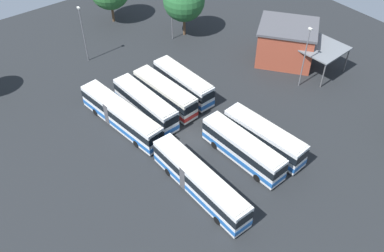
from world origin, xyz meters
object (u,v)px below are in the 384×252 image
(lamp_post_far_corner, at_px, (305,56))
(lamp_post_mid_lot, at_px, (172,12))
(bus_row1_slot2, at_px, (243,148))
(tree_east_edge, at_px, (184,0))
(bus_row0_slot1, at_px, (145,104))
(bus_row1_slot3, at_px, (264,137))
(depot_building, at_px, (286,43))
(maintenance_shelter, at_px, (310,43))
(bus_row0_slot0, at_px, (121,115))
(bus_row0_slot2, at_px, (165,93))
(bus_row1_slot0, at_px, (199,181))
(lamp_post_near_entrance, at_px, (83,32))
(bus_row0_slot3, at_px, (183,83))

(lamp_post_far_corner, bearing_deg, lamp_post_mid_lot, -163.32)
(bus_row1_slot2, height_order, tree_east_edge, tree_east_edge)
(bus_row0_slot1, height_order, tree_east_edge, tree_east_edge)
(bus_row1_slot3, distance_m, lamp_post_mid_lot, 29.51)
(depot_building, distance_m, maintenance_shelter, 3.83)
(bus_row0_slot0, distance_m, bus_row1_slot3, 18.55)
(bus_row0_slot1, height_order, bus_row1_slot3, same)
(bus_row0_slot2, height_order, bus_row1_slot3, same)
(bus_row1_slot3, relative_size, tree_east_edge, 1.17)
(bus_row1_slot3, bearing_deg, bus_row0_slot2, -162.97)
(maintenance_shelter, bearing_deg, lamp_post_far_corner, -59.67)
(bus_row0_slot1, height_order, bus_row1_slot0, same)
(bus_row1_slot2, xyz_separation_m, lamp_post_near_entrance, (-31.24, -4.30, 3.11))
(bus_row0_slot3, xyz_separation_m, depot_building, (2.79, 18.11, 1.15))
(bus_row0_slot1, bearing_deg, bus_row0_slot2, 94.65)
(bus_row0_slot0, distance_m, bus_row0_slot3, 10.71)
(maintenance_shelter, bearing_deg, bus_row0_slot1, -101.68)
(bus_row0_slot2, relative_size, bus_row1_slot0, 0.78)
(bus_row0_slot1, distance_m, tree_east_edge, 22.70)
(maintenance_shelter, relative_size, tree_east_edge, 1.11)
(bus_row0_slot0, distance_m, bus_row0_slot1, 3.77)
(bus_row1_slot3, height_order, maintenance_shelter, maintenance_shelter)
(bus_row0_slot1, relative_size, bus_row0_slot3, 1.06)
(bus_row1_slot0, xyz_separation_m, maintenance_shelter, (-9.54, 29.28, 2.17))
(lamp_post_far_corner, bearing_deg, bus_row1_slot2, -71.14)
(depot_building, distance_m, lamp_post_near_entrance, 31.42)
(bus_row1_slot0, bearing_deg, bus_row0_slot3, 148.25)
(bus_row1_slot0, xyz_separation_m, lamp_post_far_corner, (-6.65, 24.36, 3.28))
(lamp_post_mid_lot, height_order, lamp_post_near_entrance, lamp_post_mid_lot)
(bus_row0_slot0, distance_m, depot_building, 28.90)
(lamp_post_far_corner, bearing_deg, depot_building, 150.96)
(bus_row1_slot2, height_order, maintenance_shelter, maintenance_shelter)
(bus_row0_slot1, bearing_deg, tree_east_edge, 129.11)
(bus_row0_slot3, bearing_deg, tree_east_edge, 142.15)
(lamp_post_far_corner, height_order, tree_east_edge, tree_east_edge)
(bus_row0_slot2, distance_m, bus_row1_slot0, 16.50)
(lamp_post_mid_lot, bearing_deg, bus_row1_slot0, -31.13)
(lamp_post_far_corner, height_order, lamp_post_near_entrance, lamp_post_far_corner)
(bus_row0_slot2, relative_size, lamp_post_near_entrance, 1.21)
(bus_row0_slot1, distance_m, depot_building, 25.14)
(bus_row1_slot0, xyz_separation_m, tree_east_edge, (-29.05, 20.09, 4.41))
(bus_row1_slot2, relative_size, lamp_post_far_corner, 1.23)
(maintenance_shelter, xyz_separation_m, tree_east_edge, (-19.52, -9.20, 2.24))
(bus_row0_slot1, bearing_deg, bus_row0_slot0, -90.78)
(bus_row1_slot0, relative_size, lamp_post_far_corner, 1.49)
(bus_row1_slot0, relative_size, lamp_post_near_entrance, 1.55)
(bus_row0_slot3, bearing_deg, lamp_post_near_entrance, -157.63)
(bus_row0_slot0, bearing_deg, depot_building, 85.78)
(bus_row1_slot0, relative_size, maintenance_shelter, 1.31)
(bus_row1_slot0, xyz_separation_m, lamp_post_mid_lot, (-29.16, 17.61, 3.14))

